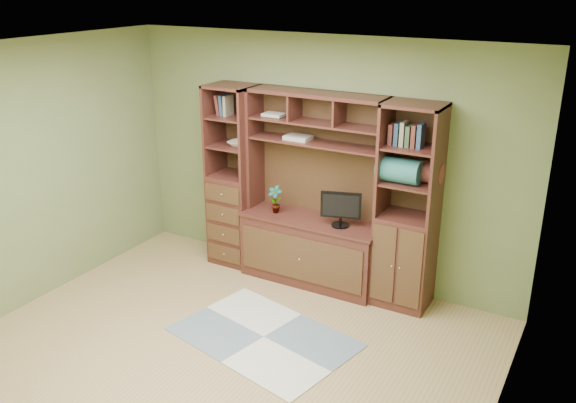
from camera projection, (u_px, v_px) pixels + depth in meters
The scene contains 11 objects.
room at pixel (208, 223), 4.82m from camera, with size 4.60×4.10×2.64m.
center_hutch at pixel (312, 192), 6.32m from camera, with size 1.54×0.53×2.05m, color #472019.
left_tower at pixel (234, 177), 6.81m from camera, with size 0.50×0.45×2.05m, color #472019.
right_tower at pixel (408, 208), 5.88m from camera, with size 0.55×0.45×2.05m, color #472019.
rug at pixel (264, 337), 5.62m from camera, with size 1.59×1.06×0.01m, color #A6ACAB.
monitor at pixel (341, 203), 6.14m from camera, with size 0.41×0.18×0.50m, color black.
orchid at pixel (275, 199), 6.53m from camera, with size 0.16×0.11×0.30m, color #9E5F35.
magazines at pixel (298, 138), 6.30m from camera, with size 0.27×0.20×0.04m, color #AFA595.
bowl at pixel (238, 143), 6.64m from camera, with size 0.22×0.22×0.05m, color silver.
blanket_teal at pixel (399, 170), 5.75m from camera, with size 0.41×0.24×0.24m, color #296D67.
blanket_red at pixel (423, 172), 5.77m from camera, with size 0.36×0.20×0.20m, color brown.
Camera 1 is at (2.73, -3.58, 3.15)m, focal length 38.00 mm.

